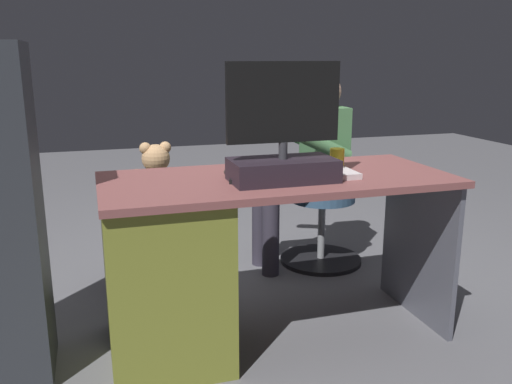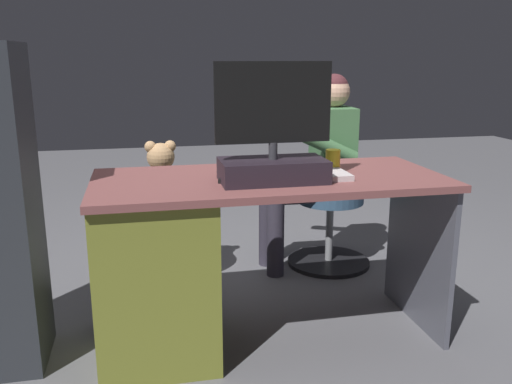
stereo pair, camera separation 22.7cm
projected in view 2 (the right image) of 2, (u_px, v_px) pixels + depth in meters
The scene contains 12 objects.
ground_plane at pixel (250, 294), 2.89m from camera, with size 10.00×10.00×0.00m, color slate.
desk at pixel (181, 259), 2.30m from camera, with size 1.49×0.66×0.74m.
monitor at pixel (273, 150), 2.18m from camera, with size 0.47×0.23×0.48m.
keyboard at pixel (284, 170), 2.38m from camera, with size 0.42×0.14×0.02m, color black.
computer_mouse at pixel (224, 172), 2.31m from camera, with size 0.06×0.10×0.04m, color #2C2825.
cup at pixel (333, 161), 2.39m from camera, with size 0.06×0.06×0.10m, color yellow.
tv_remote at pixel (226, 178), 2.24m from camera, with size 0.04×0.15×0.02m, color black.
notebook_binder at pixel (317, 172), 2.32m from camera, with size 0.22×0.30×0.02m, color silver.
office_chair_teddy at pixel (164, 237), 3.02m from camera, with size 0.51×0.51×0.45m.
teddy_bear at pixel (161, 176), 2.95m from camera, with size 0.25×0.25×0.35m.
visitor_chair at pixel (330, 224), 3.26m from camera, with size 0.50×0.50×0.45m.
person at pixel (318, 157), 3.14m from camera, with size 0.53×0.49×1.14m.
Camera 2 is at (0.53, 2.62, 1.24)m, focal length 37.95 mm.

